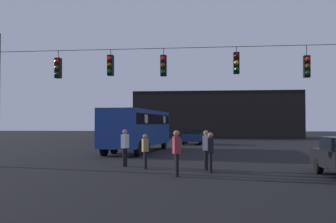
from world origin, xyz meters
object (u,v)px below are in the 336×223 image
(pedestrian_crossing_center, at_px, (211,150))
(pedestrian_trailing, at_px, (145,149))
(city_bus, at_px, (138,126))
(pedestrian_crossing_left, at_px, (177,150))
(pedestrian_near_bus, at_px, (206,147))
(pedestrian_crossing_right, at_px, (125,145))
(car_far_left, at_px, (193,136))

(pedestrian_crossing_center, bearing_deg, pedestrian_trailing, 158.53)
(pedestrian_crossing_center, bearing_deg, city_bus, 113.92)
(pedestrian_crossing_left, xyz_separation_m, pedestrian_near_bus, (1.06, 2.50, -0.03))
(pedestrian_crossing_left, relative_size, pedestrian_crossing_center, 1.06)
(pedestrian_crossing_left, xyz_separation_m, pedestrian_crossing_right, (-2.82, 3.45, -0.01))
(city_bus, bearing_deg, pedestrian_crossing_left, -73.02)
(pedestrian_trailing, bearing_deg, city_bus, 102.63)
(pedestrian_crossing_right, height_order, pedestrian_trailing, pedestrian_crossing_right)
(pedestrian_crossing_left, distance_m, pedestrian_near_bus, 2.72)
(pedestrian_crossing_left, bearing_deg, pedestrian_crossing_center, 47.11)
(pedestrian_crossing_right, bearing_deg, car_far_left, 84.85)
(city_bus, bearing_deg, pedestrian_crossing_right, -82.46)
(pedestrian_crossing_left, distance_m, pedestrian_crossing_right, 4.45)
(pedestrian_crossing_left, height_order, pedestrian_near_bus, pedestrian_crossing_left)
(pedestrian_near_bus, bearing_deg, pedestrian_crossing_left, -113.00)
(pedestrian_trailing, bearing_deg, pedestrian_crossing_left, -56.53)
(pedestrian_near_bus, bearing_deg, pedestrian_crossing_right, 166.35)
(car_far_left, relative_size, pedestrian_near_bus, 2.51)
(car_far_left, bearing_deg, pedestrian_crossing_left, -87.99)
(pedestrian_crossing_center, bearing_deg, car_far_left, 95.21)
(pedestrian_crossing_center, distance_m, pedestrian_crossing_right, 4.59)
(pedestrian_crossing_left, bearing_deg, car_far_left, 92.01)
(pedestrian_crossing_right, xyz_separation_m, pedestrian_near_bus, (3.88, -0.94, -0.02))
(pedestrian_crossing_left, height_order, pedestrian_crossing_right, pedestrian_crossing_left)
(pedestrian_crossing_center, relative_size, pedestrian_crossing_right, 0.95)
(city_bus, height_order, pedestrian_crossing_center, city_bus)
(car_far_left, height_order, pedestrian_trailing, pedestrian_trailing)
(pedestrian_trailing, bearing_deg, pedestrian_crossing_right, 141.41)
(city_bus, height_order, pedestrian_crossing_left, city_bus)
(city_bus, distance_m, pedestrian_crossing_left, 14.29)
(pedestrian_trailing, bearing_deg, pedestrian_near_bus, -0.70)
(pedestrian_trailing, bearing_deg, pedestrian_crossing_center, -21.47)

